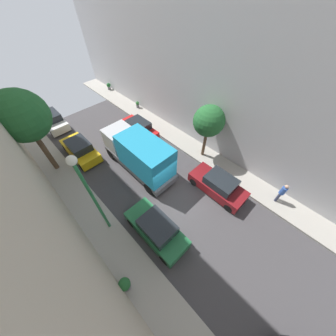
% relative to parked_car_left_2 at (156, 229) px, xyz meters
% --- Properties ---
extents(ground, '(32.00, 32.00, 0.00)m').
position_rel_parked_car_left_2_xyz_m(ground, '(2.70, 0.75, -0.72)').
color(ground, '#423F42').
extents(sidewalk_left, '(2.00, 44.00, 0.15)m').
position_rel_parked_car_left_2_xyz_m(sidewalk_left, '(-2.30, 0.75, -0.64)').
color(sidewalk_left, '#A8A399').
rests_on(sidewalk_left, ground).
extents(sidewalk_right, '(2.00, 44.00, 0.15)m').
position_rel_parked_car_left_2_xyz_m(sidewalk_right, '(7.70, 0.75, -0.64)').
color(sidewalk_right, '#A8A399').
rests_on(sidewalk_right, ground).
extents(parked_car_left_2, '(1.78, 4.20, 1.57)m').
position_rel_parked_car_left_2_xyz_m(parked_car_left_2, '(0.00, 0.00, 0.00)').
color(parked_car_left_2, '#1E6638').
rests_on(parked_car_left_2, ground).
extents(parked_car_left_3, '(1.78, 4.20, 1.57)m').
position_rel_parked_car_left_2_xyz_m(parked_car_left_3, '(0.00, 9.83, 0.00)').
color(parked_car_left_3, gold).
rests_on(parked_car_left_3, ground).
extents(parked_car_left_4, '(1.78, 4.20, 1.57)m').
position_rel_parked_car_left_2_xyz_m(parked_car_left_4, '(0.00, 15.83, 0.00)').
color(parked_car_left_4, white).
rests_on(parked_car_left_4, ground).
extents(parked_car_right_1, '(1.78, 4.20, 1.57)m').
position_rel_parked_car_left_2_xyz_m(parked_car_right_1, '(5.40, -0.70, 0.00)').
color(parked_car_right_1, maroon).
rests_on(parked_car_right_1, ground).
extents(parked_car_right_2, '(1.78, 4.20, 1.57)m').
position_rel_parked_car_left_2_xyz_m(parked_car_right_2, '(5.40, 8.62, 0.00)').
color(parked_car_right_2, red).
rests_on(parked_car_right_2, ground).
extents(delivery_truck, '(2.26, 6.60, 3.38)m').
position_rel_parked_car_left_2_xyz_m(delivery_truck, '(2.70, 4.91, 1.07)').
color(delivery_truck, '#4C4C51').
rests_on(delivery_truck, ground).
extents(pedestrian, '(0.40, 0.36, 1.72)m').
position_rel_parked_car_left_2_xyz_m(pedestrian, '(7.73, -4.19, 0.35)').
color(pedestrian, '#2D334C').
rests_on(pedestrian, sidewalk_right).
extents(street_tree_0, '(3.35, 3.35, 6.55)m').
position_rel_parked_car_left_2_xyz_m(street_tree_0, '(-2.26, 9.85, 4.26)').
color(street_tree_0, brown).
rests_on(street_tree_0, sidewalk_left).
extents(street_tree_1, '(2.38, 2.38, 4.64)m').
position_rel_parked_car_left_2_xyz_m(street_tree_1, '(7.58, 2.41, 2.86)').
color(street_tree_1, brown).
rests_on(street_tree_1, sidewalk_right).
extents(potted_plant_0, '(0.39, 0.39, 0.74)m').
position_rel_parked_car_left_2_xyz_m(potted_plant_0, '(8.28, 12.46, -0.17)').
color(potted_plant_0, slate).
rests_on(potted_plant_0, sidewalk_right).
extents(potted_plant_1, '(0.57, 0.57, 0.86)m').
position_rel_parked_car_left_2_xyz_m(potted_plant_1, '(-2.95, 19.29, -0.12)').
color(potted_plant_1, '#B2A899').
rests_on(potted_plant_1, sidewalk_left).
extents(potted_plant_2, '(0.50, 0.50, 0.81)m').
position_rel_parked_car_left_2_xyz_m(potted_plant_2, '(8.34, 18.58, -0.12)').
color(potted_plant_2, slate).
rests_on(potted_plant_2, sidewalk_right).
extents(potted_plant_3, '(0.62, 0.62, 0.92)m').
position_rel_parked_car_left_2_xyz_m(potted_plant_3, '(-3.08, -1.02, -0.07)').
color(potted_plant_3, slate).
rests_on(potted_plant_3, sidewalk_left).
extents(lamp_post, '(0.44, 0.44, 6.40)m').
position_rel_parked_car_left_2_xyz_m(lamp_post, '(-1.90, 2.46, 3.56)').
color(lamp_post, '#26723F').
rests_on(lamp_post, sidewalk_left).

